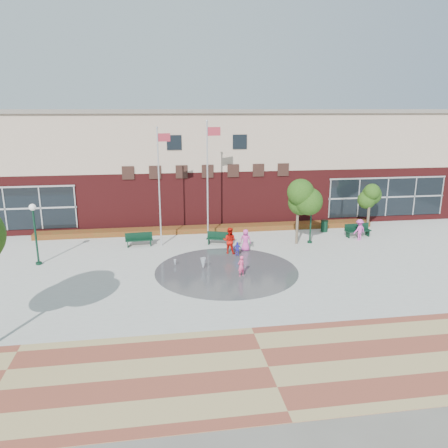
{
  "coord_description": "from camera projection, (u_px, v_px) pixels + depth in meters",
  "views": [
    {
      "loc": [
        -3.75,
        -20.82,
        9.25
      ],
      "look_at": [
        0.0,
        4.0,
        2.6
      ],
      "focal_mm": 35.0,
      "sensor_mm": 36.0,
      "label": 1
    }
  ],
  "objects": [
    {
      "name": "water_jet_b",
      "position": [
        175.0,
        266.0,
        26.47
      ],
      "size": [
        0.17,
        0.17,
        0.39
      ],
      "primitive_type": "cone",
      "rotation": [
        3.14,
        0.0,
        0.0
      ],
      "color": "white",
      "rests_on": "ground"
    },
    {
      "name": "adult_pink",
      "position": [
        246.0,
        240.0,
        29.14
      ],
      "size": [
        0.85,
        0.7,
        1.49
      ],
      "primitive_type": "imported",
      "rotation": [
        0.0,
        0.0,
        2.78
      ],
      "color": "#D73E9D",
      "rests_on": "ground"
    },
    {
      "name": "tree_small_right",
      "position": [
        370.0,
        197.0,
        33.4
      ],
      "size": [
        2.14,
        2.14,
        3.65
      ],
      "color": "#4C3E2F",
      "rests_on": "ground"
    },
    {
      "name": "water_jet_a",
      "position": [
        203.0,
        270.0,
        25.87
      ],
      "size": [
        0.36,
        0.36,
        0.69
      ],
      "primitive_type": "cone",
      "rotation": [
        3.14,
        0.0,
        0.0
      ],
      "color": "white",
      "rests_on": "ground"
    },
    {
      "name": "flagpole_left",
      "position": [
        160.0,
        181.0,
        29.27
      ],
      "size": [
        0.93,
        0.32,
        8.13
      ],
      "rotation": [
        0.0,
        0.0,
        0.27
      ],
      "color": "silver",
      "rests_on": "ground"
    },
    {
      "name": "ground",
      "position": [
        235.0,
        291.0,
        22.81
      ],
      "size": [
        120.0,
        120.0,
        0.0
      ],
      "primitive_type": "plane",
      "color": "#666056",
      "rests_on": "ground"
    },
    {
      "name": "lamp_right",
      "position": [
        311.0,
        213.0,
        30.45
      ],
      "size": [
        0.37,
        0.37,
        3.52
      ],
      "color": "black",
      "rests_on": "ground"
    },
    {
      "name": "child_blue",
      "position": [
        237.0,
        249.0,
        28.09
      ],
      "size": [
        0.61,
        0.4,
        0.97
      ],
      "primitive_type": "imported",
      "rotation": [
        0.0,
        0.0,
        2.82
      ],
      "color": "#3129C5",
      "rests_on": "ground"
    },
    {
      "name": "bench_mid",
      "position": [
        219.0,
        241.0,
        30.55
      ],
      "size": [
        1.85,
        1.02,
        0.9
      ],
      "rotation": [
        0.0,
        0.0,
        -0.31
      ],
      "color": "black",
      "rests_on": "ground"
    },
    {
      "name": "tree_mid",
      "position": [
        298.0,
        198.0,
        30.0
      ],
      "size": [
        2.67,
        2.67,
        4.5
      ],
      "color": "#4C3E2F",
      "rests_on": "ground"
    },
    {
      "name": "library_building",
      "position": [
        201.0,
        163.0,
        38.33
      ],
      "size": [
        44.4,
        10.4,
        9.2
      ],
      "color": "#4E1314",
      "rests_on": "ground"
    },
    {
      "name": "child_splash",
      "position": [
        241.0,
        266.0,
        24.66
      ],
      "size": [
        0.54,
        0.48,
        1.24
      ],
      "primitive_type": "imported",
      "rotation": [
        0.0,
        0.0,
        3.66
      ],
      "color": "#EA4176",
      "rests_on": "ground"
    },
    {
      "name": "adult_red",
      "position": [
        230.0,
        241.0,
        28.52
      ],
      "size": [
        1.06,
        0.97,
        1.78
      ],
      "primitive_type": "imported",
      "rotation": [
        0.0,
        0.0,
        2.73
      ],
      "color": "red",
      "rests_on": "ground"
    },
    {
      "name": "flower_bed",
      "position": [
        209.0,
        232.0,
        33.9
      ],
      "size": [
        26.0,
        1.2,
        0.4
      ],
      "primitive_type": "cube",
      "color": "maroon",
      "rests_on": "ground"
    },
    {
      "name": "bench_right",
      "position": [
        358.0,
        233.0,
        32.41
      ],
      "size": [
        2.01,
        0.74,
        0.99
      ],
      "rotation": [
        0.0,
        0.0,
        0.1
      ],
      "color": "black",
      "rests_on": "ground"
    },
    {
      "name": "bench_left",
      "position": [
        139.0,
        242.0,
        30.21
      ],
      "size": [
        1.9,
        0.65,
        0.94
      ],
      "rotation": [
        0.0,
        0.0,
        0.07
      ],
      "color": "black",
      "rests_on": "ground"
    },
    {
      "name": "trash_can",
      "position": [
        324.0,
        226.0,
        33.7
      ],
      "size": [
        0.56,
        0.56,
        0.92
      ],
      "color": "black",
      "rests_on": "ground"
    },
    {
      "name": "plaza_concrete",
      "position": [
        224.0,
        265.0,
        26.63
      ],
      "size": [
        46.0,
        18.0,
        0.01
      ],
      "primitive_type": "cube",
      "color": "#A8A8A0",
      "rests_on": "ground"
    },
    {
      "name": "splash_pad",
      "position": [
        227.0,
        271.0,
        25.67
      ],
      "size": [
        8.4,
        8.4,
        0.01
      ],
      "primitive_type": "cylinder",
      "color": "#383A3D",
      "rests_on": "ground"
    },
    {
      "name": "paver_band",
      "position": [
        268.0,
        367.0,
        16.12
      ],
      "size": [
        46.0,
        6.0,
        0.01
      ],
      "primitive_type": "cube",
      "color": "brown",
      "rests_on": "ground"
    },
    {
      "name": "person_bench",
      "position": [
        359.0,
        230.0,
        31.51
      ],
      "size": [
        1.15,
        0.92,
        1.56
      ],
      "primitive_type": "imported",
      "rotation": [
        0.0,
        0.0,
        3.53
      ],
      "color": "#C943A5",
      "rests_on": "ground"
    },
    {
      "name": "lamp_left",
      "position": [
        35.0,
        227.0,
        26.11
      ],
      "size": [
        0.4,
        0.4,
        3.81
      ],
      "color": "black",
      "rests_on": "ground"
    },
    {
      "name": "flagpole_right",
      "position": [
        208.0,
        175.0,
        30.53
      ],
      "size": [
        1.04,
        0.26,
        8.52
      ],
      "rotation": [
        0.0,
        0.0,
        0.17
      ],
      "color": "silver",
      "rests_on": "ground"
    }
  ]
}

